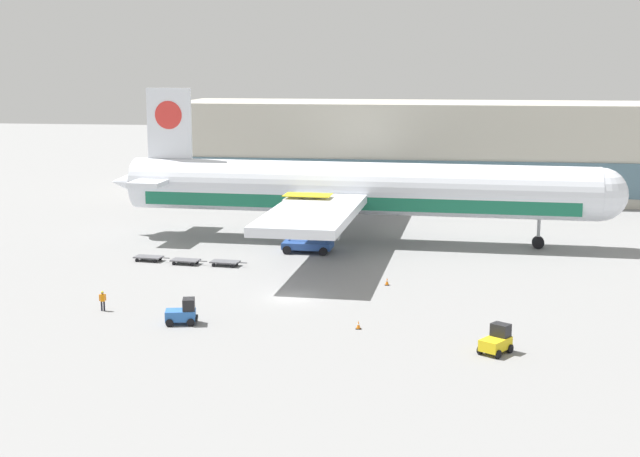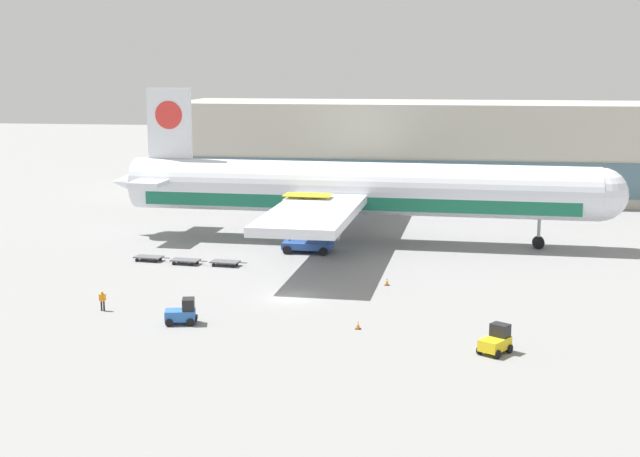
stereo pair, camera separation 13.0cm
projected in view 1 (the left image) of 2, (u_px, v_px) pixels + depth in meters
The scene contains 12 objects.
ground_plane at pixel (290, 298), 76.48m from camera, with size 400.00×400.00×0.00m, color gray.
terminal_building at pixel (482, 150), 132.18m from camera, with size 90.00×18.20×14.00m.
airplane_main at pixel (351, 190), 99.21m from camera, with size 58.10×48.29×17.00m.
scissor_lift_loader at pixel (308, 231), 94.31m from camera, with size 5.32×3.55×6.19m.
baggage_tug_foreground at pixel (183, 313), 68.76m from camera, with size 2.70×2.09×2.00m.
baggage_tug_mid at pixel (497, 341), 61.90m from camera, with size 2.59×2.81×2.00m.
baggage_dolly_lead at pixel (149, 257), 90.44m from camera, with size 3.76×1.80×0.48m.
baggage_dolly_second at pixel (186, 260), 88.98m from camera, with size 3.76×1.80×0.48m.
baggage_dolly_third at pixel (225, 262), 88.28m from camera, with size 3.76×1.80×0.48m.
ground_crew_near at pixel (103, 299), 72.32m from camera, with size 0.54×0.33×1.65m.
traffic_cone_near at pixel (387, 281), 80.67m from camera, with size 0.40×0.40×0.72m.
traffic_cone_far at pixel (358, 325), 67.52m from camera, with size 0.40×0.40×0.64m.
Camera 1 is at (12.98, -72.95, 20.04)m, focal length 50.00 mm.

